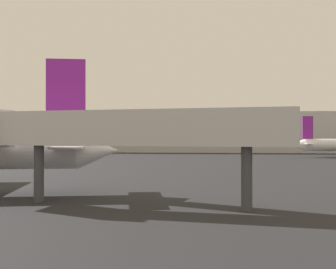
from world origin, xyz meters
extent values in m
cone|color=white|center=(-6.48, 26.22, 3.49)|extent=(3.84, 3.60, 3.00)
cube|color=white|center=(-8.57, 25.78, 3.79)|extent=(4.01, 8.63, 0.16)
cube|color=purple|center=(-9.06, 25.68, 8.00)|extent=(3.16, 0.93, 6.02)
cone|color=white|center=(22.16, 86.40, 2.76)|extent=(3.38, 3.15, 2.76)
cube|color=white|center=(24.04, 86.66, 3.03)|extent=(2.63, 6.46, 0.12)
cube|color=purple|center=(24.41, 86.71, 6.66)|extent=(2.40, 0.55, 5.05)
cube|color=silver|center=(-2.20, 20.12, 5.22)|extent=(20.79, 4.61, 2.40)
cylinder|color=#3F3F44|center=(-9.40, 21.18, 2.01)|extent=(0.70, 0.70, 4.02)
cylinder|color=#3F3F44|center=(4.99, 19.06, 2.01)|extent=(0.70, 0.70, 4.02)
cube|color=#B7B7B2|center=(1.95, 118.89, 5.84)|extent=(96.15, 18.55, 11.68)
camera|label=1|loc=(2.70, -6.75, 4.65)|focal=43.67mm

